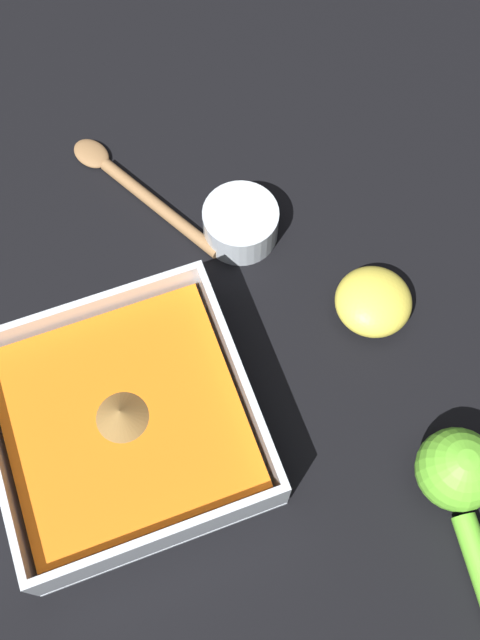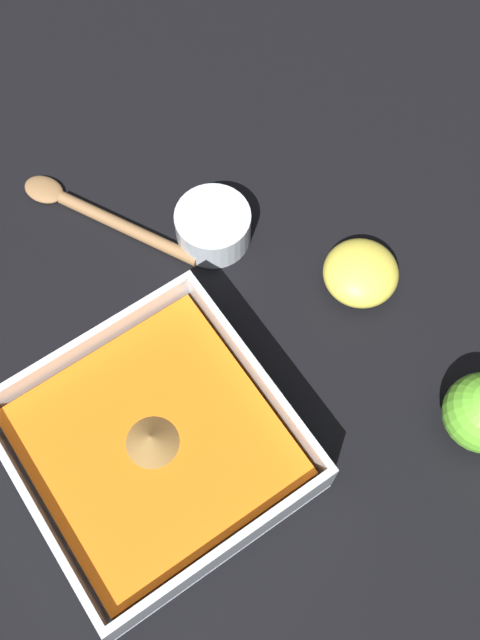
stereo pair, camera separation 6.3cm
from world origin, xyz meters
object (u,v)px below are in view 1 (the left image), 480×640
at_px(square_dish, 126,424).
at_px(wooden_spoon, 136,188).
at_px(lemon_squeezer, 463,491).
at_px(spice_bowl, 241,224).
at_px(lemon_half, 373,302).

xyz_separation_m(square_dish, wooden_spoon, (0.22, -0.07, -0.02)).
xyz_separation_m(lemon_squeezer, wooden_spoon, (0.37, 0.15, -0.02)).
relative_size(lemon_squeezer, wooden_spoon, 1.15).
xyz_separation_m(spice_bowl, wooden_spoon, (0.08, 0.08, -0.01)).
relative_size(square_dish, spice_bowl, 2.92).
distance_m(lemon_half, wooden_spoon, 0.25).
height_order(square_dish, wooden_spoon, square_dish).
bearing_deg(spice_bowl, lemon_half, -144.68).
height_order(spice_bowl, lemon_half, lemon_half).
xyz_separation_m(square_dish, spice_bowl, (0.15, -0.15, -0.01)).
bearing_deg(lemon_squeezer, spice_bowl, 22.40).
bearing_deg(square_dish, spice_bowl, -46.21).
distance_m(lemon_squeezer, wooden_spoon, 0.40).
relative_size(square_dish, wooden_spoon, 1.16).
distance_m(square_dish, lemon_squeezer, 0.27).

